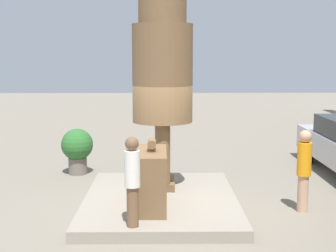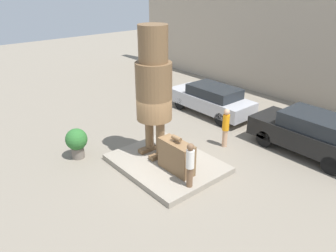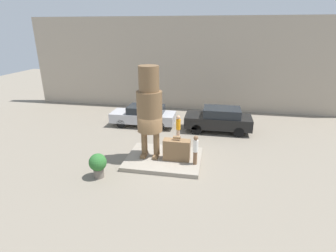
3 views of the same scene
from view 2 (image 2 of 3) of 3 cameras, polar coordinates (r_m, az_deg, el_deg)
The scene contains 10 objects.
ground_plane at distance 12.45m, azimuth -0.26°, elevation -6.96°, with size 60.00×60.00×0.00m, color gray.
pedestal at distance 12.39m, azimuth -0.26°, elevation -6.54°, with size 3.99×3.16×0.21m.
building_backdrop at distance 19.15m, azimuth 24.79°, elevation 14.42°, with size 28.00×0.60×7.74m.
statue_figure at distance 11.75m, azimuth -2.50°, elevation 7.47°, with size 1.32×1.32×4.87m.
giant_suitcase at distance 11.49m, azimuth 1.47°, elevation -5.30°, with size 1.40×0.55×1.36m.
tourist at distance 10.52m, azimuth 3.86°, elevation -6.52°, with size 0.27×0.27×1.58m.
parked_car_silver at distance 17.01m, azimuth 7.53°, elevation 4.70°, with size 4.66×1.76×1.51m.
parked_car_black at distance 14.11m, azimuth 23.48°, elevation -1.06°, with size 4.52×1.89×1.70m.
planter_pot at distance 13.15m, azimuth -15.63°, elevation -2.57°, with size 0.84×0.84×1.22m.
worker_hivis at distance 13.64m, azimuth 10.01°, elevation -0.05°, with size 0.29×0.29×1.68m.
Camera 2 is at (8.13, -6.85, 6.47)m, focal length 35.00 mm.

